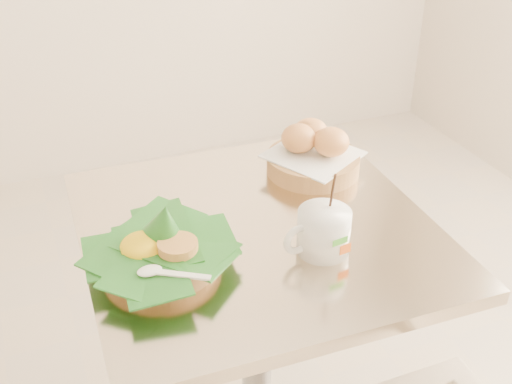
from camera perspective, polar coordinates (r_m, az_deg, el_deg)
name	(u,v)px	position (r m, az deg, el deg)	size (l,w,h in m)	color
cafe_table	(257,307)	(1.45, 0.06, -10.23)	(0.72, 0.72, 0.75)	gray
rice_basket	(160,247)	(1.20, -8.50, -4.85)	(0.28, 0.28, 0.14)	#B07C4B
bread_basket	(313,153)	(1.50, 5.10, 3.47)	(0.25, 0.25, 0.11)	#B07C4B
coffee_mug	(323,231)	(1.22, 5.93, -3.46)	(0.14, 0.11, 0.18)	white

